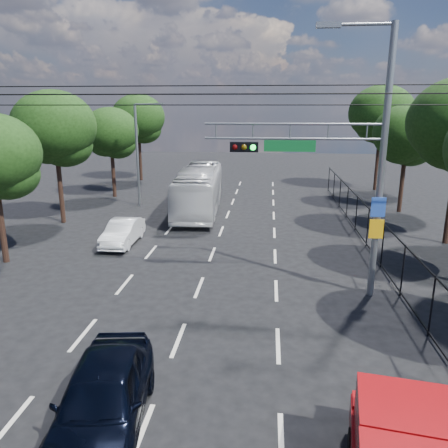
# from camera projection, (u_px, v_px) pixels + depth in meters

# --- Properties ---
(ground) EXTENTS (120.00, 120.00, 0.00)m
(ground) POSITION_uv_depth(u_px,v_px,m) (141.00, 435.00, 9.37)
(ground) COLOR black
(ground) RESTS_ON ground
(lane_markings) EXTENTS (6.12, 38.00, 0.01)m
(lane_markings) POSITION_uv_depth(u_px,v_px,m) (217.00, 242.00, 22.82)
(lane_markings) COLOR beige
(lane_markings) RESTS_ON ground
(signal_mast) EXTENTS (6.43, 0.39, 9.50)m
(signal_mast) POSITION_uv_depth(u_px,v_px,m) (347.00, 154.00, 15.16)
(signal_mast) COLOR slate
(signal_mast) RESTS_ON ground
(streetlight_left) EXTENTS (2.09, 0.22, 7.08)m
(streetlight_left) POSITION_uv_depth(u_px,v_px,m) (139.00, 150.00, 30.10)
(streetlight_left) COLOR slate
(streetlight_left) RESTS_ON ground
(utility_wires) EXTENTS (22.00, 5.04, 0.74)m
(utility_wires) POSITION_uv_depth(u_px,v_px,m) (200.00, 95.00, 15.98)
(utility_wires) COLOR black
(utility_wires) RESTS_ON ground
(fence_right) EXTENTS (0.06, 34.03, 2.00)m
(fence_right) POSITION_uv_depth(u_px,v_px,m) (376.00, 237.00, 20.05)
(fence_right) COLOR black
(fence_right) RESTS_ON ground
(tree_right_d) EXTENTS (4.32, 4.32, 7.02)m
(tree_right_d) POSITION_uv_depth(u_px,v_px,m) (407.00, 138.00, 28.14)
(tree_right_d) COLOR black
(tree_right_d) RESTS_ON ground
(tree_right_e) EXTENTS (5.28, 5.28, 8.58)m
(tree_right_e) POSITION_uv_depth(u_px,v_px,m) (381.00, 118.00, 35.52)
(tree_right_e) COLOR black
(tree_right_e) RESTS_ON ground
(tree_left_c) EXTENTS (4.80, 4.80, 7.80)m
(tree_left_c) POSITION_uv_depth(u_px,v_px,m) (55.00, 132.00, 25.28)
(tree_left_c) COLOR black
(tree_left_c) RESTS_ON ground
(tree_left_d) EXTENTS (4.20, 4.20, 6.83)m
(tree_left_d) POSITION_uv_depth(u_px,v_px,m) (111.00, 135.00, 33.10)
(tree_left_d) COLOR black
(tree_left_d) RESTS_ON ground
(tree_left_e) EXTENTS (4.92, 4.92, 7.99)m
(tree_left_e) POSITION_uv_depth(u_px,v_px,m) (139.00, 121.00, 40.60)
(tree_left_e) COLOR black
(tree_left_e) RESTS_ON ground
(navy_hatchback) EXTENTS (2.46, 4.80, 1.56)m
(navy_hatchback) POSITION_uv_depth(u_px,v_px,m) (103.00, 398.00, 9.38)
(navy_hatchback) COLOR black
(navy_hatchback) RESTS_ON ground
(white_bus) EXTENTS (3.09, 10.69, 2.94)m
(white_bus) POSITION_uv_depth(u_px,v_px,m) (199.00, 190.00, 29.17)
(white_bus) COLOR silver
(white_bus) RESTS_ON ground
(white_van) EXTENTS (1.34, 3.80, 1.25)m
(white_van) POSITION_uv_depth(u_px,v_px,m) (123.00, 232.00, 22.30)
(white_van) COLOR white
(white_van) RESTS_ON ground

